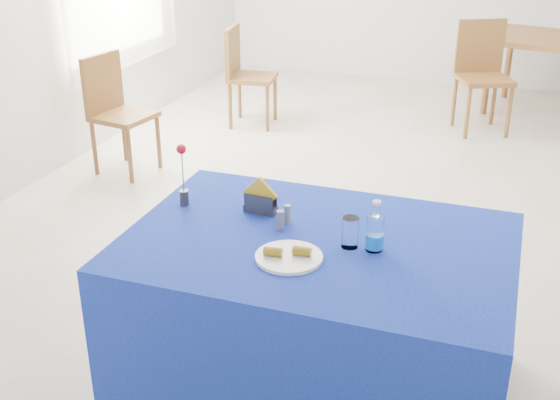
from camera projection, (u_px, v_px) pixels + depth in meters
The scene contains 13 objects.
floor at pixel (368, 198), 5.15m from camera, with size 7.00×7.00×0.00m, color beige.
plate at pixel (289, 257), 2.76m from camera, with size 0.27×0.27×0.01m, color white.
drinking_glass at pixel (350, 232), 2.83m from camera, with size 0.07×0.07×0.13m, color white.
salt_shaker at pixel (287, 214), 3.04m from camera, with size 0.03×0.03×0.09m, color gray.
pepper_shaker at pixel (280, 220), 2.98m from camera, with size 0.03×0.03×0.09m, color slate.
blue_table at pixel (316, 317), 3.06m from camera, with size 1.60×1.10×0.76m.
water_bottle at pixel (375, 234), 2.80m from camera, with size 0.08×0.08×0.21m.
napkin_holder at pixel (261, 202), 3.13m from camera, with size 0.16×0.07×0.17m.
rose_vase at pixel (183, 177), 3.17m from camera, with size 0.05×0.05×0.29m.
chair_bg_left at pixel (482, 68), 6.37m from camera, with size 0.59×0.59×0.99m.
chair_win_a at pixel (115, 105), 5.45m from camera, with size 0.47×0.47×0.92m.
chair_win_b at pixel (244, 69), 6.51m from camera, with size 0.46×0.46×0.92m.
banana_pieces at pixel (288, 251), 2.75m from camera, with size 0.18×0.08×0.04m.
Camera 1 is at (0.94, -4.65, 2.11)m, focal length 45.00 mm.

